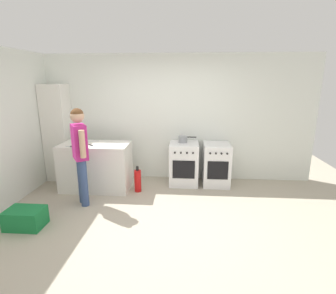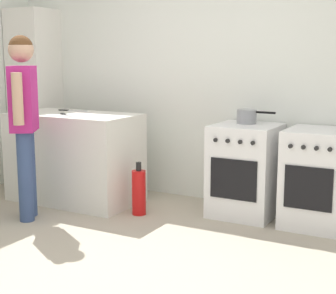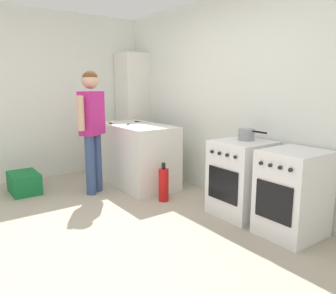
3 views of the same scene
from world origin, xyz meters
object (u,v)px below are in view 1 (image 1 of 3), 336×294
object	(u,v)px
pot	(183,139)
knife_carving	(89,141)
person	(80,149)
knife_bread	(94,146)
knife_paring	(71,147)
recycling_crate_lower	(25,218)
larder_cabinet	(58,133)
oven_right	(216,164)
oven_left	(184,163)
fire_extinguisher	(138,181)

from	to	relation	value
pot	knife_carving	world-z (taller)	pot
pot	person	bearing A→B (deg)	-145.67
knife_bread	person	xyz separation A→B (m)	(-0.06, -0.50, 0.08)
knife_paring	recycling_crate_lower	bearing A→B (deg)	-100.21
recycling_crate_lower	larder_cabinet	xyz separation A→B (m)	(-0.39, 1.95, 0.86)
knife_paring	larder_cabinet	bearing A→B (deg)	129.63
oven_right	knife_bread	size ratio (longest dim) A/B	2.75
oven_left	pot	xyz separation A→B (m)	(-0.03, 0.08, 0.49)
fire_extinguisher	oven_left	bearing A→B (deg)	28.78
oven_right	knife_carving	distance (m)	2.58
oven_left	knife_carving	size ratio (longest dim) A/B	2.58
pot	recycling_crate_lower	xyz separation A→B (m)	(-2.23, -1.93, -0.78)
pot	fire_extinguisher	xyz separation A→B (m)	(-0.84, -0.56, -0.70)
oven_right	pot	size ratio (longest dim) A/B	2.34
oven_right	larder_cabinet	bearing A→B (deg)	178.23
pot	knife_paring	distance (m)	2.14
person	larder_cabinet	bearing A→B (deg)	129.25
fire_extinguisher	person	bearing A→B (deg)	-144.92
person	knife_carving	bearing A→B (deg)	101.51
pot	knife_carving	distance (m)	1.87
oven_right	pot	bearing A→B (deg)	173.25
recycling_crate_lower	pot	bearing A→B (deg)	40.86
oven_left	larder_cabinet	bearing A→B (deg)	177.79
person	oven_left	bearing A→B (deg)	31.96
knife_carving	larder_cabinet	distance (m)	0.83
knife_carving	larder_cabinet	bearing A→B (deg)	159.83
person	knife_bread	bearing A→B (deg)	83.06
pot	knife_bread	distance (m)	1.73
knife_paring	person	size ratio (longest dim) A/B	0.13
knife_paring	larder_cabinet	xyz separation A→B (m)	(-0.61, 0.73, 0.09)
oven_left	fire_extinguisher	world-z (taller)	oven_left
oven_right	knife_paring	distance (m)	2.81
knife_carving	knife_bread	bearing A→B (deg)	-57.58
larder_cabinet	oven_left	bearing A→B (deg)	-2.21
knife_bread	knife_carving	xyz separation A→B (m)	(-0.24, 0.38, 0.00)
pot	oven_right	bearing A→B (deg)	-6.75
oven_right	fire_extinguisher	bearing A→B (deg)	-162.58
oven_right	larder_cabinet	distance (m)	3.35
knife_carving	fire_extinguisher	size ratio (longest dim) A/B	0.66
pot	knife_paring	bearing A→B (deg)	-160.50
pot	person	size ratio (longest dim) A/B	0.22
knife_paring	recycling_crate_lower	world-z (taller)	knife_paring
fire_extinguisher	larder_cabinet	world-z (taller)	larder_cabinet
oven_right	larder_cabinet	xyz separation A→B (m)	(-3.30, 0.10, 0.57)
knife_carving	recycling_crate_lower	xyz separation A→B (m)	(-0.38, -1.67, -0.76)
oven_left	knife_bread	size ratio (longest dim) A/B	2.75
pot	fire_extinguisher	distance (m)	1.23
knife_carving	recycling_crate_lower	world-z (taller)	knife_carving
oven_left	knife_carving	xyz separation A→B (m)	(-1.88, -0.18, 0.48)
oven_left	person	xyz separation A→B (m)	(-1.70, -1.06, 0.56)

